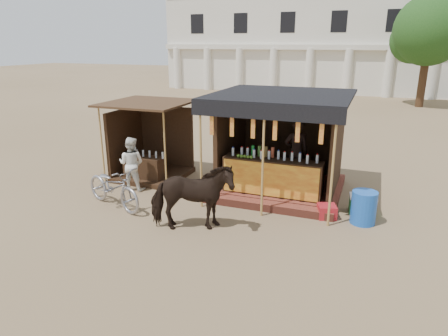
% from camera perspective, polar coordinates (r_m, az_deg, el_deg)
% --- Properties ---
extents(ground, '(120.00, 120.00, 0.00)m').
position_cam_1_polar(ground, '(8.91, -3.72, -9.68)').
color(ground, '#846B4C').
rests_on(ground, ground).
extents(main_stall, '(3.60, 3.61, 2.78)m').
position_cam_1_polar(main_stall, '(11.22, 8.13, 1.63)').
color(main_stall, brown).
rests_on(main_stall, ground).
extents(secondary_stall, '(2.40, 2.40, 2.38)m').
position_cam_1_polar(secondary_stall, '(12.71, -10.79, 2.54)').
color(secondary_stall, '#322012').
rests_on(secondary_stall, ground).
extents(cow, '(2.05, 1.52, 1.57)m').
position_cam_1_polar(cow, '(8.89, -4.64, -4.21)').
color(cow, black).
rests_on(cow, ground).
extents(motorbike, '(2.21, 1.40, 1.10)m').
position_cam_1_polar(motorbike, '(10.58, -15.53, -2.59)').
color(motorbike, '#94949C').
rests_on(motorbike, ground).
extents(bystander, '(0.82, 0.68, 1.55)m').
position_cam_1_polar(bystander, '(11.63, -13.08, 0.59)').
color(bystander, white).
rests_on(bystander, ground).
extents(blue_barrel, '(0.76, 0.76, 0.78)m').
position_cam_1_polar(blue_barrel, '(9.90, 19.32, -5.34)').
color(blue_barrel, blue).
rests_on(blue_barrel, ground).
extents(red_crate, '(0.53, 0.53, 0.32)m').
position_cam_1_polar(red_crate, '(10.02, 14.46, -6.03)').
color(red_crate, '#A41B21').
rests_on(red_crate, ground).
extents(cooler, '(0.69, 0.51, 0.46)m').
position_cam_1_polar(cooler, '(10.51, 19.17, -4.91)').
color(cooler, '#1A7731').
rests_on(cooler, ground).
extents(background_building, '(26.00, 7.45, 8.18)m').
position_cam_1_polar(background_building, '(37.52, 13.25, 16.95)').
color(background_building, silver).
rests_on(background_building, ground).
extents(tree, '(4.50, 4.40, 7.00)m').
position_cam_1_polar(tree, '(29.44, 26.89, 16.84)').
color(tree, '#382314').
rests_on(tree, ground).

